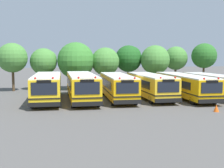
# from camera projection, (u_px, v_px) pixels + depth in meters

# --- Properties ---
(ground_plane) EXTENTS (160.00, 160.00, 0.00)m
(ground_plane) POSITION_uv_depth(u_px,v_px,m) (134.00, 99.00, 29.60)
(ground_plane) COLOR #514F4C
(school_bus_0) EXTENTS (2.69, 10.61, 2.77)m
(school_bus_0) POSITION_uv_depth(u_px,v_px,m) (47.00, 86.00, 28.03)
(school_bus_0) COLOR yellow
(school_bus_0) RESTS_ON ground_plane
(school_bus_1) EXTENTS (2.68, 10.99, 2.80)m
(school_bus_1) POSITION_uv_depth(u_px,v_px,m) (82.00, 86.00, 28.51)
(school_bus_1) COLOR yellow
(school_bus_1) RESTS_ON ground_plane
(school_bus_2) EXTENTS (2.75, 10.34, 2.66)m
(school_bus_2) POSITION_uv_depth(u_px,v_px,m) (117.00, 86.00, 29.19)
(school_bus_2) COLOR #EAA80C
(school_bus_2) RESTS_ON ground_plane
(school_bus_3) EXTENTS (2.65, 10.15, 2.64)m
(school_bus_3) POSITION_uv_depth(u_px,v_px,m) (150.00, 85.00, 29.92)
(school_bus_3) COLOR yellow
(school_bus_3) RESTS_ON ground_plane
(school_bus_4) EXTENTS (2.60, 11.53, 2.60)m
(school_bus_4) POSITION_uv_depth(u_px,v_px,m) (184.00, 85.00, 30.24)
(school_bus_4) COLOR #EAA80C
(school_bus_4) RESTS_ON ground_plane
(school_bus_5) EXTENTS (2.82, 10.91, 2.54)m
(school_bus_5) POSITION_uv_depth(u_px,v_px,m) (215.00, 85.00, 30.88)
(school_bus_5) COLOR yellow
(school_bus_5) RESTS_ON ground_plane
(tree_0) EXTENTS (3.74, 3.74, 6.11)m
(tree_0) POSITION_uv_depth(u_px,v_px,m) (12.00, 59.00, 35.43)
(tree_0) COLOR #4C3823
(tree_0) RESTS_ON ground_plane
(tree_1) EXTENTS (3.50, 3.50, 5.48)m
(tree_1) POSITION_uv_depth(u_px,v_px,m) (44.00, 61.00, 36.96)
(tree_1) COLOR #4C3823
(tree_1) RESTS_ON ground_plane
(tree_2) EXTENTS (4.88, 4.88, 6.29)m
(tree_2) POSITION_uv_depth(u_px,v_px,m) (77.00, 61.00, 37.41)
(tree_2) COLOR #4C3823
(tree_2) RESTS_ON ground_plane
(tree_3) EXTENTS (3.78, 3.78, 5.61)m
(tree_3) POSITION_uv_depth(u_px,v_px,m) (106.00, 61.00, 37.84)
(tree_3) COLOR #4C3823
(tree_3) RESTS_ON ground_plane
(tree_4) EXTENTS (3.84, 3.84, 5.98)m
(tree_4) POSITION_uv_depth(u_px,v_px,m) (129.00, 58.00, 40.48)
(tree_4) COLOR #4C3823
(tree_4) RESTS_ON ground_plane
(tree_5) EXTENTS (4.07, 4.07, 5.96)m
(tree_5) POSITION_uv_depth(u_px,v_px,m) (155.00, 60.00, 39.39)
(tree_5) COLOR #4C3823
(tree_5) RESTS_ON ground_plane
(tree_6) EXTENTS (3.53, 3.53, 5.89)m
(tree_6) POSITION_uv_depth(u_px,v_px,m) (175.00, 58.00, 42.43)
(tree_6) COLOR #4C3823
(tree_6) RESTS_ON ground_plane
(tree_7) EXTENTS (3.58, 3.58, 6.28)m
(tree_7) POSITION_uv_depth(u_px,v_px,m) (204.00, 56.00, 40.48)
(tree_7) COLOR #4C3823
(tree_7) RESTS_ON ground_plane
(traffic_cone) EXTENTS (0.44, 0.44, 0.58)m
(traffic_cone) POSITION_uv_depth(u_px,v_px,m) (216.00, 108.00, 22.73)
(traffic_cone) COLOR #EA5914
(traffic_cone) RESTS_ON ground_plane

